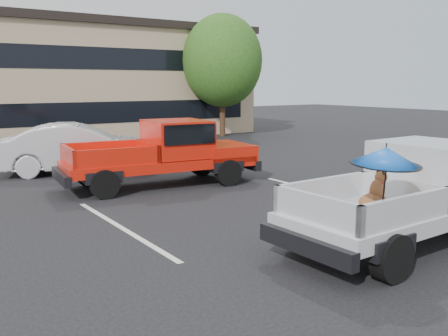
# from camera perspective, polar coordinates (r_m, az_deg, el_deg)

# --- Properties ---
(ground) EXTENTS (90.00, 90.00, 0.00)m
(ground) POSITION_cam_1_polar(r_m,az_deg,el_deg) (10.57, 8.10, -6.75)
(ground) COLOR black
(ground) RESTS_ON ground
(stripe_left) EXTENTS (0.12, 5.00, 0.01)m
(stripe_left) POSITION_cam_1_polar(r_m,az_deg,el_deg) (10.65, -11.60, -6.72)
(stripe_left) COLOR silver
(stripe_left) RESTS_ON ground
(stripe_right) EXTENTS (0.12, 5.00, 0.01)m
(stripe_right) POSITION_cam_1_polar(r_m,az_deg,el_deg) (13.99, 11.69, -2.78)
(stripe_right) COLOR silver
(stripe_right) RESTS_ON ground
(motel_building) EXTENTS (20.40, 8.40, 6.30)m
(motel_building) POSITION_cam_1_polar(r_m,az_deg,el_deg) (29.80, -17.19, 9.69)
(motel_building) COLOR tan
(motel_building) RESTS_ON ground
(tree_right) EXTENTS (4.46, 4.46, 6.78)m
(tree_right) POSITION_cam_1_polar(r_m,az_deg,el_deg) (28.36, -0.19, 12.16)
(tree_right) COLOR #332114
(tree_right) RESTS_ON ground
(tree_back) EXTENTS (4.68, 4.68, 7.11)m
(tree_back) POSITION_cam_1_polar(r_m,az_deg,el_deg) (34.03, -12.27, 11.87)
(tree_back) COLOR #332114
(tree_back) RESTS_ON ground
(silver_pickup) EXTENTS (5.74, 2.24, 2.06)m
(silver_pickup) POSITION_cam_1_polar(r_m,az_deg,el_deg) (10.07, 21.83, -2.02)
(silver_pickup) COLOR black
(silver_pickup) RESTS_ON ground
(red_pickup) EXTENTS (5.95, 2.65, 1.90)m
(red_pickup) POSITION_cam_1_polar(r_m,az_deg,el_deg) (14.75, -5.99, 2.09)
(red_pickup) COLOR black
(red_pickup) RESTS_ON ground
(silver_sedan) EXTENTS (5.32, 3.41, 1.66)m
(silver_sedan) POSITION_cam_1_polar(r_m,az_deg,el_deg) (17.33, -16.27, 2.18)
(silver_sedan) COLOR silver
(silver_sedan) RESTS_ON ground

